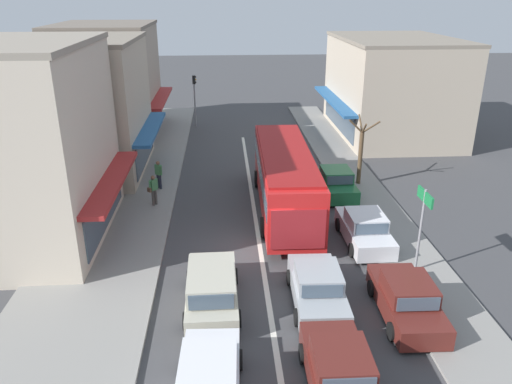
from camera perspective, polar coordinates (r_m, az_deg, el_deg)
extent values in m
plane|color=#3F3F42|center=(21.99, 0.51, -6.66)|extent=(140.00, 140.00, 0.00)
cube|color=silver|center=(25.56, -0.17, -2.34)|extent=(0.20, 28.00, 0.01)
cube|color=gray|center=(27.83, -14.56, -0.83)|extent=(5.20, 44.00, 0.14)
cube|color=gray|center=(28.39, 12.15, -0.16)|extent=(2.80, 44.00, 0.12)
cube|color=beige|center=(23.70, -25.33, 4.44)|extent=(6.43, 8.75, 8.49)
cube|color=maroon|center=(23.09, -16.23, 1.23)|extent=(1.10, 8.05, 0.20)
cube|color=#425160|center=(23.66, -16.89, -1.74)|extent=(0.06, 7.00, 1.80)
cube|color=gray|center=(22.92, -27.15, 14.86)|extent=(6.59, 8.75, 0.24)
cube|color=#B2A38E|center=(32.04, -19.78, 8.82)|extent=(7.55, 8.62, 7.83)
cube|color=#23568E|center=(31.44, -12.03, 7.11)|extent=(1.10, 7.93, 0.20)
cube|color=#425160|center=(31.85, -12.59, 4.82)|extent=(0.06, 6.89, 1.80)
cube|color=gray|center=(31.44, -20.76, 15.96)|extent=(7.71, 8.62, 0.24)
cube|color=gray|center=(40.80, -16.50, 12.00)|extent=(6.78, 9.32, 8.04)
cube|color=maroon|center=(40.40, -10.89, 10.49)|extent=(1.10, 8.58, 0.20)
cube|color=#425160|center=(40.72, -11.35, 8.67)|extent=(0.06, 7.46, 1.80)
cube|color=#6E6358|center=(40.34, -17.16, 17.78)|extent=(6.94, 9.32, 0.24)
cube|color=#B2A38E|center=(40.36, 15.29, 11.33)|extent=(7.95, 12.06, 7.09)
cube|color=#23568E|center=(39.33, 8.95, 10.30)|extent=(1.10, 11.10, 0.20)
cube|color=#425160|center=(39.70, 9.44, 8.46)|extent=(0.06, 9.65, 1.80)
cube|color=gray|center=(39.89, 15.83, 16.50)|extent=(8.11, 12.06, 0.24)
cube|color=red|center=(25.22, 3.32, 1.59)|extent=(2.72, 10.85, 2.70)
cube|color=#425160|center=(25.08, 3.34, 2.46)|extent=(2.75, 10.42, 0.90)
cube|color=maroon|center=(20.35, 4.84, -4.31)|extent=(2.25, 0.11, 1.76)
cube|color=maroon|center=(24.76, 3.39, 4.65)|extent=(2.58, 9.98, 0.12)
cylinder|color=black|center=(28.70, 0.11, 1.51)|extent=(0.28, 0.97, 0.96)
cylinder|color=black|center=(28.93, 5.06, 1.59)|extent=(0.28, 0.97, 0.96)
cylinder|color=black|center=(22.91, 0.88, -4.06)|extent=(0.28, 0.97, 0.96)
cylinder|color=black|center=(23.19, 7.07, -3.91)|extent=(0.28, 0.97, 0.96)
cube|color=#B7B29E|center=(18.32, -5.04, -11.33)|extent=(1.81, 4.52, 0.76)
cube|color=#B7B29E|center=(17.64, -5.12, -10.00)|extent=(1.67, 2.62, 0.68)
cube|color=#425160|center=(18.77, -5.10, -7.86)|extent=(1.51, 0.08, 0.58)
cube|color=#425160|center=(16.53, -5.15, -12.43)|extent=(1.48, 0.08, 0.54)
cylinder|color=black|center=(19.61, -7.61, -9.72)|extent=(0.19, 0.62, 0.62)
cylinder|color=black|center=(19.57, -2.39, -9.58)|extent=(0.19, 0.62, 0.62)
cylinder|color=black|center=(17.38, -8.03, -14.41)|extent=(0.19, 0.62, 0.62)
cylinder|color=black|center=(17.34, -2.03, -14.27)|extent=(0.19, 0.62, 0.62)
cube|color=#561E19|center=(15.10, 9.52, -20.18)|extent=(1.79, 4.23, 0.72)
cube|color=#561E19|center=(14.59, 9.78, -18.52)|extent=(1.59, 1.83, 0.60)
cube|color=#425160|center=(15.28, 9.04, -16.29)|extent=(1.44, 0.08, 0.51)
cylinder|color=black|center=(16.02, 5.35, -17.93)|extent=(0.19, 0.62, 0.62)
cylinder|color=black|center=(16.33, 11.63, -17.46)|extent=(0.19, 0.62, 0.62)
cube|color=silver|center=(14.82, -5.31, -20.81)|extent=(1.78, 3.76, 0.76)
cube|color=silver|center=(14.13, -5.48, -19.56)|extent=(1.59, 1.96, 0.64)
cube|color=#425160|center=(14.87, -5.25, -17.08)|extent=(1.40, 0.11, 0.54)
cylinder|color=black|center=(15.86, -8.16, -18.57)|extent=(0.20, 0.63, 0.62)
cylinder|color=black|center=(15.76, -1.89, -18.62)|extent=(0.20, 0.63, 0.62)
cube|color=#9EA3A8|center=(18.46, 6.98, -11.17)|extent=(1.84, 4.25, 0.72)
cube|color=#9EA3A8|center=(18.02, 7.13, -9.59)|extent=(1.61, 1.84, 0.60)
cube|color=#425160|center=(18.80, 6.70, -8.12)|extent=(1.44, 0.10, 0.51)
cube|color=#425160|center=(17.26, 7.61, -11.19)|extent=(1.41, 0.10, 0.48)
cylinder|color=black|center=(19.51, 3.86, -9.73)|extent=(0.20, 0.62, 0.62)
cylinder|color=black|center=(19.75, 8.90, -9.54)|extent=(0.20, 0.62, 0.62)
cylinder|color=black|center=(17.44, 4.72, -14.10)|extent=(0.20, 0.62, 0.62)
cylinder|color=black|center=(17.71, 10.42, -13.80)|extent=(0.20, 0.62, 0.62)
cube|color=#561E19|center=(18.46, 16.77, -12.06)|extent=(1.83, 4.24, 0.72)
cube|color=#561E19|center=(18.03, 17.10, -10.50)|extent=(1.61, 1.84, 0.60)
cube|color=#425160|center=(18.76, 16.22, -9.01)|extent=(1.44, 0.10, 0.51)
cube|color=#425160|center=(17.31, 18.07, -12.11)|extent=(1.41, 0.10, 0.48)
cylinder|color=black|center=(19.32, 13.08, -10.68)|extent=(0.20, 0.62, 0.62)
cylinder|color=black|center=(19.83, 17.96, -10.32)|extent=(0.20, 0.62, 0.62)
cylinder|color=black|center=(17.35, 15.24, -15.13)|extent=(0.20, 0.62, 0.62)
cylinder|color=black|center=(17.92, 20.67, -14.55)|extent=(0.20, 0.62, 0.62)
cube|color=silver|center=(22.93, 12.25, -4.50)|extent=(1.77, 4.22, 0.72)
cube|color=silver|center=(22.56, 12.45, -3.12)|extent=(1.58, 1.82, 0.60)
cube|color=#425160|center=(23.36, 11.83, -2.16)|extent=(1.44, 0.08, 0.51)
cube|color=#425160|center=(21.77, 13.12, -4.14)|extent=(1.40, 0.08, 0.48)
cylinder|color=black|center=(23.88, 9.40, -3.69)|extent=(0.19, 0.62, 0.62)
cylinder|color=black|center=(24.34, 13.34, -3.50)|extent=(0.19, 0.62, 0.62)
cylinder|color=black|center=(21.72, 10.93, -6.57)|extent=(0.19, 0.62, 0.62)
cylinder|color=black|center=(22.22, 15.24, -6.28)|extent=(0.19, 0.62, 0.62)
cube|color=#1E6638|center=(28.08, 9.05, 0.80)|extent=(1.74, 4.21, 0.72)
cube|color=#1E6638|center=(27.76, 9.17, 2.00)|extent=(1.57, 1.81, 0.60)
cube|color=#425160|center=(28.60, 8.77, 2.63)|extent=(1.44, 0.07, 0.51)
cube|color=#425160|center=(26.92, 9.60, 1.32)|extent=(1.40, 0.07, 0.48)
cylinder|color=black|center=(29.12, 6.84, 1.30)|extent=(0.18, 0.62, 0.62)
cylinder|color=black|center=(29.49, 10.12, 1.38)|extent=(0.18, 0.62, 0.62)
cylinder|color=black|center=(26.83, 7.82, -0.61)|extent=(0.18, 0.62, 0.62)
cylinder|color=black|center=(27.23, 11.36, -0.50)|extent=(0.18, 0.62, 0.62)
cylinder|color=gray|center=(41.77, -7.00, 10.25)|extent=(0.12, 0.12, 4.20)
cube|color=black|center=(41.45, -7.12, 12.62)|extent=(0.24, 0.24, 0.68)
sphere|color=black|center=(41.40, -6.93, 12.94)|extent=(0.13, 0.13, 0.13)
sphere|color=orange|center=(41.44, -6.92, 12.64)|extent=(0.13, 0.13, 0.13)
sphere|color=black|center=(41.48, -6.90, 12.34)|extent=(0.13, 0.13, 0.13)
cylinder|color=gray|center=(20.57, 18.26, -4.39)|extent=(0.10, 0.10, 3.60)
cube|color=#19753D|center=(19.95, 18.78, -0.55)|extent=(0.08, 1.40, 0.44)
cube|color=white|center=(19.97, 18.90, -0.54)|extent=(0.01, 1.10, 0.10)
cylinder|color=brown|center=(29.20, 11.81, 3.68)|extent=(0.24, 0.24, 3.16)
cylinder|color=brown|center=(29.08, 11.88, 7.67)|extent=(0.10, 0.98, 0.88)
cylinder|color=brown|center=(28.81, 13.03, 7.25)|extent=(1.02, 0.10, 0.70)
cylinder|color=brown|center=(28.38, 12.27, 7.11)|extent=(0.10, 0.71, 0.70)
cylinder|color=brown|center=(28.56, 11.36, 7.37)|extent=(0.84, 0.10, 0.79)
cylinder|color=#4C4742|center=(26.53, -11.38, -0.54)|extent=(0.14, 0.14, 0.84)
cylinder|color=#4C4742|center=(26.43, -11.67, -0.66)|extent=(0.14, 0.14, 0.84)
cube|color=#478951|center=(26.22, -11.64, 0.81)|extent=(0.40, 0.41, 0.56)
sphere|color=brown|center=(26.08, -11.71, 1.63)|extent=(0.22, 0.22, 0.22)
cylinder|color=#478951|center=(26.36, -11.25, 0.96)|extent=(0.09, 0.09, 0.54)
cylinder|color=#478951|center=(26.08, -12.04, 0.66)|extent=(0.09, 0.09, 0.54)
cube|color=brown|center=(26.09, -12.09, 0.23)|extent=(0.25, 0.23, 0.22)
cylinder|color=#232838|center=(28.55, -10.88, 1.15)|extent=(0.14, 0.14, 0.84)
cylinder|color=#232838|center=(28.68, -11.12, 1.23)|extent=(0.14, 0.14, 0.84)
cube|color=#478951|center=(28.38, -11.10, 2.51)|extent=(0.41, 0.40, 0.56)
sphere|color=brown|center=(28.25, -11.16, 3.28)|extent=(0.22, 0.22, 0.22)
cylinder|color=#478951|center=(28.21, -10.78, 2.41)|extent=(0.09, 0.09, 0.54)
cylinder|color=#478951|center=(28.56, -11.42, 2.61)|extent=(0.09, 0.09, 0.54)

